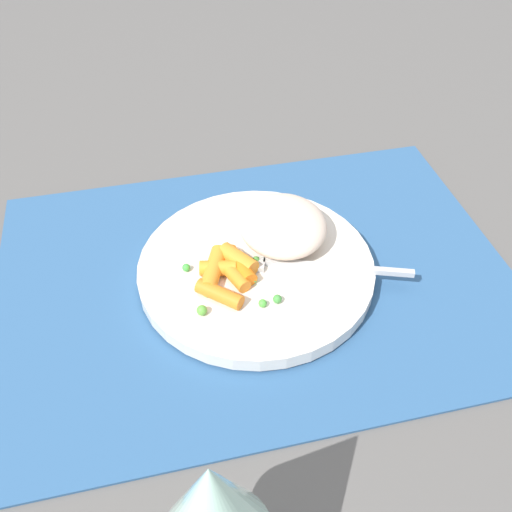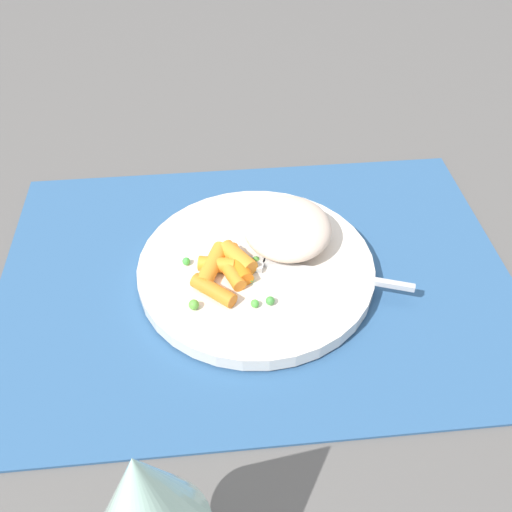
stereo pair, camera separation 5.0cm
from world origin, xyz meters
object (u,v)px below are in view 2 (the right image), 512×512
object	(u,v)px
plate	(256,268)
fork	(294,267)
carrot_portion	(225,268)
rice_mound	(287,228)
wine_glass	(147,504)

from	to	relation	value
plate	fork	distance (m)	0.04
plate	carrot_portion	distance (m)	0.04
rice_mound	fork	distance (m)	0.04
carrot_portion	wine_glass	size ratio (longest dim) A/B	0.48
rice_mound	wine_glass	distance (m)	0.33
rice_mound	carrot_portion	size ratio (longest dim) A/B	1.18
carrot_portion	fork	size ratio (longest dim) A/B	0.44
plate	carrot_portion	xyz separation A→B (m)	(0.03, 0.01, 0.02)
rice_mound	wine_glass	size ratio (longest dim) A/B	0.56
rice_mound	fork	size ratio (longest dim) A/B	0.51
plate	wine_glass	distance (m)	0.30
carrot_portion	plate	bearing A→B (deg)	-159.24
fork	wine_glass	xyz separation A→B (m)	(0.12, 0.26, 0.09)
plate	carrot_portion	size ratio (longest dim) A/B	2.92
plate	carrot_portion	world-z (taller)	carrot_portion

